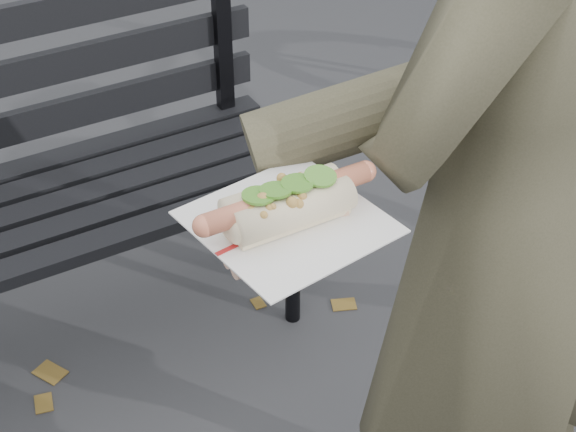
{
  "coord_description": "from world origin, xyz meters",
  "views": [
    {
      "loc": [
        -0.31,
        -0.74,
        1.67
      ],
      "look_at": [
        0.07,
        -0.07,
        1.09
      ],
      "focal_mm": 55.0,
      "sensor_mm": 36.0,
      "label": 1
    }
  ],
  "objects": [
    {
      "name": "held_hotdog",
      "position": [
        0.27,
        -0.01,
        1.12
      ],
      "size": [
        0.64,
        0.3,
        0.2
      ],
      "color": "#413E2B"
    },
    {
      "name": "person",
      "position": [
        0.49,
        0.01,
        0.86
      ],
      "size": [
        0.72,
        0.57,
        1.72
      ],
      "primitive_type": "imported",
      "rotation": [
        0.0,
        0.0,
        3.42
      ],
      "color": "#413E2B",
      "rests_on": "ground"
    }
  ]
}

